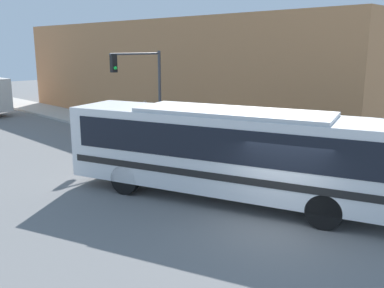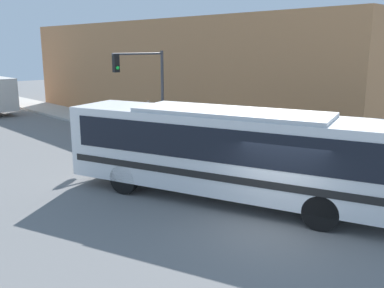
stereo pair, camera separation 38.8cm
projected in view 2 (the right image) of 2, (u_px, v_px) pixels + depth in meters
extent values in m
plane|color=slate|center=(273.00, 229.00, 12.84)|extent=(120.00, 120.00, 0.00)
cube|color=#B7B2A8|center=(97.00, 120.00, 31.03)|extent=(3.10, 70.00, 0.17)
cube|color=#B27A4C|center=(177.00, 72.00, 30.72)|extent=(6.00, 30.69, 7.03)
cube|color=white|center=(230.00, 152.00, 14.80)|extent=(6.38, 12.30, 2.65)
cube|color=black|center=(231.00, 138.00, 14.70)|extent=(6.10, 11.39, 1.12)
cube|color=black|center=(230.00, 168.00, 14.93)|extent=(6.26, 11.85, 0.24)
cube|color=silver|center=(231.00, 112.00, 14.50)|extent=(4.37, 7.07, 0.16)
cylinder|color=black|center=(155.00, 165.00, 17.71)|extent=(0.63, 1.13, 1.10)
cylinder|color=black|center=(124.00, 179.00, 15.81)|extent=(0.63, 1.13, 1.10)
cylinder|color=black|center=(333.00, 191.00, 14.55)|extent=(0.63, 1.13, 1.10)
cylinder|color=black|center=(321.00, 213.00, 12.64)|extent=(0.63, 1.13, 1.10)
cylinder|color=gold|center=(256.00, 157.00, 19.46)|extent=(0.21, 0.21, 0.55)
sphere|color=gold|center=(256.00, 149.00, 19.39)|extent=(0.20, 0.20, 0.20)
cylinder|color=gold|center=(258.00, 156.00, 19.38)|extent=(0.09, 0.12, 0.09)
cylinder|color=#47474C|center=(163.00, 96.00, 23.90)|extent=(0.16, 0.16, 4.94)
cylinder|color=#47474C|center=(138.00, 54.00, 22.31)|extent=(3.20, 0.11, 0.11)
cube|color=black|center=(116.00, 63.00, 21.47)|extent=(0.30, 0.24, 0.90)
sphere|color=#19D83F|center=(118.00, 68.00, 21.42)|extent=(0.18, 0.18, 0.18)
cylinder|color=#47474C|center=(213.00, 140.00, 21.31)|extent=(0.06, 0.06, 1.19)
cylinder|color=#4C4C51|center=(213.00, 127.00, 21.15)|extent=(0.14, 0.14, 0.22)
cylinder|color=#47382D|center=(149.00, 122.00, 27.36)|extent=(0.28, 0.28, 0.87)
cylinder|color=#2659A5|center=(149.00, 110.00, 27.18)|extent=(0.34, 0.34, 0.73)
sphere|color=tan|center=(149.00, 102.00, 27.07)|extent=(0.24, 0.24, 0.24)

